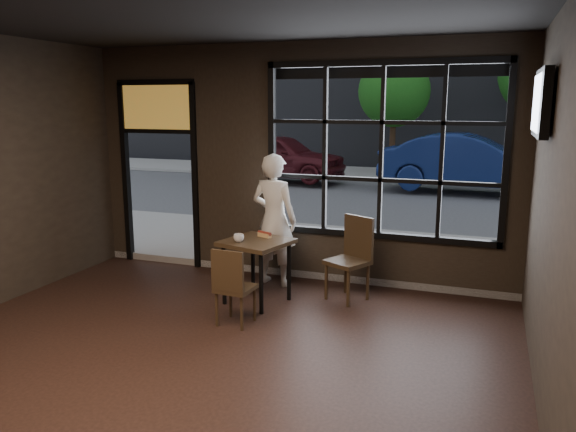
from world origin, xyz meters
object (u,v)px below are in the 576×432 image
at_px(cafe_table, 257,271).
at_px(man, 274,220).
at_px(navy_car, 468,162).
at_px(chair_near, 236,286).

bearing_deg(cafe_table, man, 109.43).
distance_m(man, navy_car, 9.08).
distance_m(chair_near, navy_car, 10.49).
xyz_separation_m(cafe_table, chair_near, (0.05, -0.71, 0.05)).
xyz_separation_m(chair_near, man, (-0.11, 1.46, 0.44)).
bearing_deg(navy_car, chair_near, 172.23).
relative_size(man, navy_car, 0.39).
distance_m(chair_near, man, 1.53).
height_order(cafe_table, man, man).
bearing_deg(chair_near, cafe_table, -82.43).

